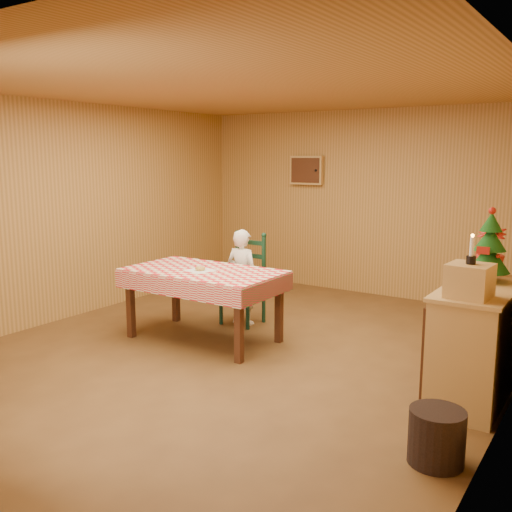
# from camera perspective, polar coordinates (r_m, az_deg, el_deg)

# --- Properties ---
(ground) EXTENTS (6.00, 6.00, 0.00)m
(ground) POSITION_cam_1_polar(r_m,az_deg,el_deg) (5.91, -1.08, -9.39)
(ground) COLOR brown
(ground) RESTS_ON ground
(cabin_walls) EXTENTS (5.10, 6.05, 2.65)m
(cabin_walls) POSITION_cam_1_polar(r_m,az_deg,el_deg) (6.03, 1.73, 8.69)
(cabin_walls) COLOR #B0803F
(cabin_walls) RESTS_ON ground
(dining_table) EXTENTS (1.66, 0.96, 0.77)m
(dining_table) POSITION_cam_1_polar(r_m,az_deg,el_deg) (6.09, -5.29, -2.14)
(dining_table) COLOR #482413
(dining_table) RESTS_ON ground
(ladder_chair) EXTENTS (0.44, 0.40, 1.08)m
(ladder_chair) POSITION_cam_1_polar(r_m,az_deg,el_deg) (6.74, -1.10, -2.50)
(ladder_chair) COLOR black
(ladder_chair) RESTS_ON ground
(seated_child) EXTENTS (0.41, 0.27, 1.12)m
(seated_child) POSITION_cam_1_polar(r_m,az_deg,el_deg) (6.68, -1.38, -2.09)
(seated_child) COLOR white
(seated_child) RESTS_ON ground
(napkin) EXTENTS (0.30, 0.30, 0.00)m
(napkin) POSITION_cam_1_polar(r_m,az_deg,el_deg) (6.03, -5.60, -1.44)
(napkin) COLOR white
(napkin) RESTS_ON dining_table
(donut) EXTENTS (0.12, 0.12, 0.04)m
(donut) POSITION_cam_1_polar(r_m,az_deg,el_deg) (6.03, -5.61, -1.25)
(donut) COLOR gold
(donut) RESTS_ON napkin
(shelf_unit) EXTENTS (0.54, 1.24, 0.93)m
(shelf_unit) POSITION_cam_1_polar(r_m,az_deg,el_deg) (5.02, 21.10, -8.05)
(shelf_unit) COLOR tan
(shelf_unit) RESTS_ON ground
(crate) EXTENTS (0.32, 0.32, 0.25)m
(crate) POSITION_cam_1_polar(r_m,az_deg,el_deg) (4.49, 20.58, -2.32)
(crate) COLOR tan
(crate) RESTS_ON shelf_unit
(christmas_tree) EXTENTS (0.34, 0.34, 0.62)m
(christmas_tree) POSITION_cam_1_polar(r_m,az_deg,el_deg) (5.09, 22.33, 0.74)
(christmas_tree) COLOR #482413
(christmas_tree) RESTS_ON shelf_unit
(flower_arrangement) EXTENTS (0.27, 0.27, 0.44)m
(flower_arrangement) POSITION_cam_1_polar(r_m,az_deg,el_deg) (5.40, 22.39, 0.55)
(flower_arrangement) COLOR maroon
(flower_arrangement) RESTS_ON shelf_unit
(candle_set) EXTENTS (0.07, 0.07, 0.22)m
(candle_set) POSITION_cam_1_polar(r_m,az_deg,el_deg) (4.45, 20.73, 0.06)
(candle_set) COLOR black
(candle_set) RESTS_ON crate
(storage_bin) EXTENTS (0.46, 0.46, 0.36)m
(storage_bin) POSITION_cam_1_polar(r_m,az_deg,el_deg) (4.02, 17.61, -16.84)
(storage_bin) COLOR black
(storage_bin) RESTS_ON ground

